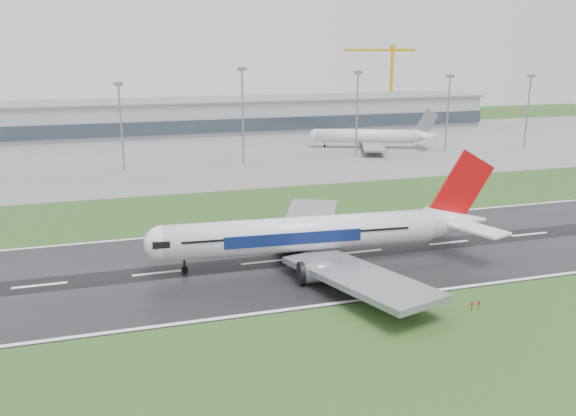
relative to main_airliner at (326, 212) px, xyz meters
name	(u,v)px	position (x,y,z in m)	size (l,w,h in m)	color
ground	(449,243)	(28.90, 3.21, -9.94)	(520.00, 520.00, 0.00)	#26481A
runway	(449,243)	(28.90, 3.21, -9.89)	(400.00, 45.00, 0.10)	black
apron	(282,149)	(28.90, 128.21, -9.90)	(400.00, 130.00, 0.08)	slate
terminal	(247,115)	(28.90, 188.21, -2.44)	(240.00, 36.00, 15.00)	#92949C
main_airliner	(326,212)	(0.00, 0.00, 0.00)	(66.65, 63.48, 19.68)	silver
parked_airliner	(371,129)	(64.54, 121.11, -2.16)	(52.53, 48.91, 15.40)	silver
tower_crane	(391,83)	(113.92, 203.21, 10.74)	(41.64, 2.27, 41.35)	#D69C07
floodmast_1	(121,129)	(-33.42, 103.21, 3.93)	(0.64, 0.64, 27.73)	gray
floodmast_2	(243,118)	(7.56, 103.21, 6.09)	(0.64, 0.64, 32.05)	gray
floodmast_3	(357,116)	(50.52, 103.21, 5.24)	(0.64, 0.64, 30.35)	gray
floodmast_4	(448,115)	(88.54, 103.21, 4.36)	(0.64, 0.64, 28.61)	gray
floodmast_5	(527,113)	(125.19, 103.21, 4.17)	(0.64, 0.64, 28.21)	gray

